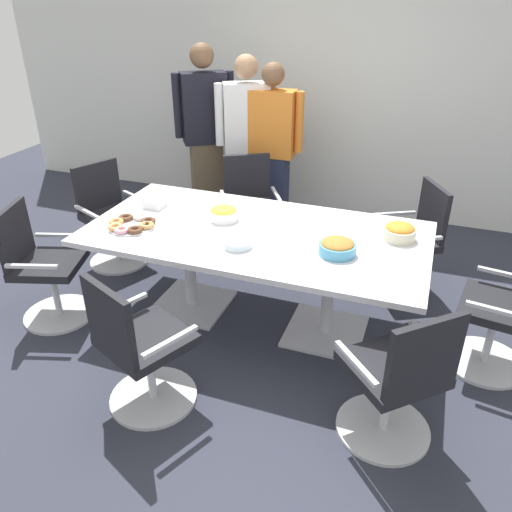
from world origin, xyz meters
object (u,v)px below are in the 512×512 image
at_px(office_chair_3, 505,316).
at_px(conference_table, 256,247).
at_px(office_chair_4, 409,245).
at_px(person_standing_0, 205,134).
at_px(office_chair_0, 43,270).
at_px(snack_bowl_pretzels, 337,247).
at_px(office_chair_6, 111,220).
at_px(office_chair_1, 140,351).
at_px(plate_stack, 237,244).
at_px(snack_bowl_chips_yellow, 224,213).
at_px(person_standing_1, 247,143).
at_px(snack_bowl_chips_orange, 400,232).
at_px(person_standing_2, 272,149).
at_px(donut_platter, 132,224).
at_px(office_chair_5, 249,211).
at_px(napkin_pile, 154,203).
at_px(office_chair_2, 397,382).

bearing_deg(office_chair_3, conference_table, 100.14).
distance_m(office_chair_4, person_standing_0, 2.33).
bearing_deg(conference_table, office_chair_0, -161.45).
bearing_deg(snack_bowl_pretzels, office_chair_6, 165.00).
bearing_deg(office_chair_1, plate_stack, 94.09).
relative_size(office_chair_1, office_chair_6, 1.00).
distance_m(office_chair_6, snack_bowl_chips_yellow, 1.37).
bearing_deg(snack_bowl_chips_yellow, person_standing_0, 119.37).
bearing_deg(person_standing_1, snack_bowl_chips_orange, 113.17).
height_order(office_chair_4, person_standing_1, person_standing_1).
distance_m(office_chair_3, snack_bowl_pretzels, 1.17).
bearing_deg(office_chair_0, plate_stack, 81.52).
height_order(office_chair_1, snack_bowl_chips_yellow, office_chair_1).
xyz_separation_m(office_chair_6, snack_bowl_pretzels, (2.17, -0.58, 0.40)).
bearing_deg(person_standing_2, donut_platter, 74.95).
xyz_separation_m(snack_bowl_chips_yellow, plate_stack, (0.26, -0.37, -0.03)).
bearing_deg(person_standing_2, snack_bowl_chips_orange, 133.77).
distance_m(office_chair_3, person_standing_2, 2.67).
xyz_separation_m(office_chair_0, office_chair_5, (1.06, 1.57, 0.00)).
xyz_separation_m(person_standing_2, snack_bowl_pretzels, (1.03, -1.74, -0.07)).
bearing_deg(snack_bowl_pretzels, conference_table, 167.04).
bearing_deg(plate_stack, person_standing_1, 109.15).
height_order(conference_table, office_chair_1, office_chair_1).
bearing_deg(snack_bowl_pretzels, donut_platter, -176.09).
distance_m(office_chair_6, person_standing_1, 1.53).
distance_m(office_chair_5, person_standing_1, 0.75).
distance_m(conference_table, person_standing_1, 1.74).
bearing_deg(napkin_pile, snack_bowl_chips_orange, 2.27).
relative_size(office_chair_3, snack_bowl_pretzels, 3.74).
xyz_separation_m(person_standing_0, plate_stack, (1.09, -1.85, -0.18)).
bearing_deg(office_chair_1, office_chair_0, 178.21).
bearing_deg(snack_bowl_chips_orange, napkin_pile, -177.73).
xyz_separation_m(person_standing_1, donut_platter, (-0.19, -1.82, -0.13)).
distance_m(office_chair_0, napkin_pile, 0.97).
bearing_deg(office_chair_4, snack_bowl_chips_orange, 146.20).
height_order(conference_table, snack_bowl_chips_yellow, snack_bowl_chips_yellow).
height_order(person_standing_0, donut_platter, person_standing_0).
height_order(conference_table, donut_platter, donut_platter).
relative_size(conference_table, snack_bowl_pretzels, 9.85).
relative_size(office_chair_1, office_chair_3, 1.00).
height_order(office_chair_5, snack_bowl_pretzels, office_chair_5).
xyz_separation_m(office_chair_4, snack_bowl_pretzels, (-0.42, -1.01, 0.40)).
height_order(office_chair_0, snack_bowl_chips_yellow, office_chair_0).
relative_size(office_chair_6, person_standing_1, 0.53).
xyz_separation_m(snack_bowl_chips_orange, plate_stack, (-1.00, -0.49, -0.03)).
bearing_deg(snack_bowl_chips_orange, office_chair_2, -81.93).
bearing_deg(plate_stack, snack_bowl_chips_yellow, 124.91).
distance_m(person_standing_0, donut_platter, 1.85).
xyz_separation_m(office_chair_6, snack_bowl_chips_yellow, (1.27, -0.34, 0.40)).
bearing_deg(office_chair_4, office_chair_0, 90.29).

